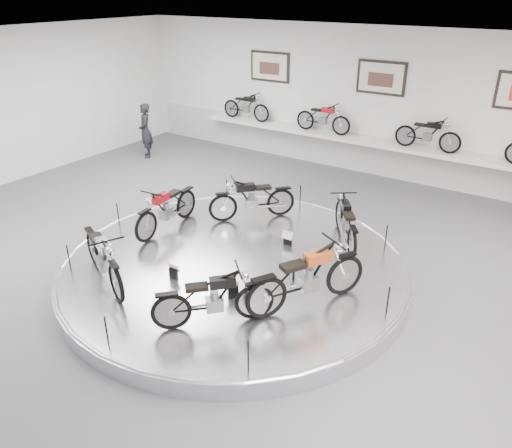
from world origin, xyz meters
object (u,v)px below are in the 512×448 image
Objects in this scene: shelf at (371,142)px; bike_c at (166,208)px; bike_a at (346,221)px; display_platform at (234,268)px; bike_d at (103,256)px; bike_b at (252,198)px; visitor at (145,131)px; bike_e at (213,298)px; bike_f at (307,276)px.

bike_c reaches higher than shelf.
bike_a is at bearing 110.22° from bike_c.
bike_a is (1.38, 1.83, 0.61)m from display_platform.
bike_d is (-1.40, -1.81, 0.65)m from display_platform.
bike_a is 2.15m from bike_b.
bike_a is at bearing 25.46° from visitor.
bike_a is 0.93× the size of visitor.
shelf is at bearing 90.00° from display_platform.
bike_b is 3.59m from bike_d.
visitor reaches higher than shelf.
display_platform is 2.38m from bike_d.
shelf reaches higher than display_platform.
bike_b is 6.23m from visitor.
bike_a is at bearing -73.22° from shelf.
bike_d is at bearing 10.00° from bike_c.
bike_e is at bearing 135.67° from bike_a.
bike_e is at bearing 171.76° from bike_f.
bike_b is at bearing 18.78° from visitor.
bike_c is 0.98× the size of visitor.
bike_e reaches higher than shelf.
bike_b reaches higher than bike_e.
bike_d is at bearing 141.48° from bike_f.
bike_d is (-2.78, -3.64, 0.04)m from bike_a.
bike_f is (3.74, -0.81, 0.05)m from bike_c.
bike_e reaches higher than bike_a.
bike_c is at bearing 128.61° from bike_d.
bike_c reaches higher than bike_a.
bike_e is at bearing -62.88° from display_platform.
bike_b is (-2.15, -0.10, 0.02)m from bike_a.
bike_e is (-0.51, -3.53, 0.00)m from bike_a.
bike_b reaches higher than display_platform.
display_platform is 2.07m from bike_c.
display_platform is at bearing 70.88° from bike_e.
visitor is (-4.53, 3.90, 0.05)m from bike_c.
bike_f reaches higher than bike_d.
visitor is at bearing 36.95° from bike_a.
shelf is at bearing 49.91° from bike_e.
visitor is at bearing -161.34° from shelf.
visitor is (-6.48, -2.19, -0.16)m from shelf.
bike_c is at bearing 106.93° from bike_f.
bike_b is (-0.77, 1.72, 0.63)m from display_platform.
bike_e is (2.28, 0.11, -0.04)m from bike_d.
visitor is (-5.71, 2.49, 0.06)m from bike_b.
bike_a is at bearing 39.24° from bike_f.
bike_f is (0.41, -2.33, 0.08)m from bike_a.
bike_d is 1.01× the size of visitor.
display_platform is 4.10× the size of bike_a.
bike_c is (-1.95, -6.09, -0.22)m from shelf.
bike_f is (3.20, 1.31, 0.04)m from bike_d.
bike_e is at bearing 27.02° from bike_d.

